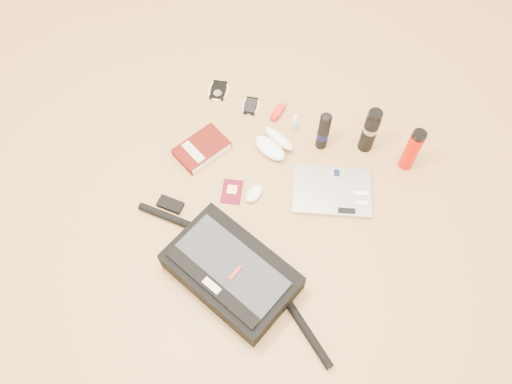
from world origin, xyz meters
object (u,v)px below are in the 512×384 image
Objects in this scene: book at (202,149)px; thermos_red at (412,150)px; thermos_black at (370,131)px; messenger_bag at (231,272)px; laptop at (332,191)px.

thermos_red is (0.79, 0.33, 0.09)m from book.
messenger_bag is at bearing -106.57° from thermos_black.
thermos_red reaches higher than book.
book is at bearing -157.16° from thermos_red.
thermos_black is at bearing 178.00° from thermos_red.
messenger_bag is at bearing -118.36° from thermos_red.
laptop is 1.49× the size of book.
laptop is at bearing -129.80° from thermos_red.
thermos_black is 1.05× the size of thermos_red.
messenger_bag is 0.87m from thermos_red.
messenger_bag is 3.67× the size of book.
thermos_black is (0.04, 0.27, 0.11)m from laptop.
messenger_bag reaches higher than laptop.
laptop is 0.29m from thermos_black.
thermos_black reaches higher than book.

